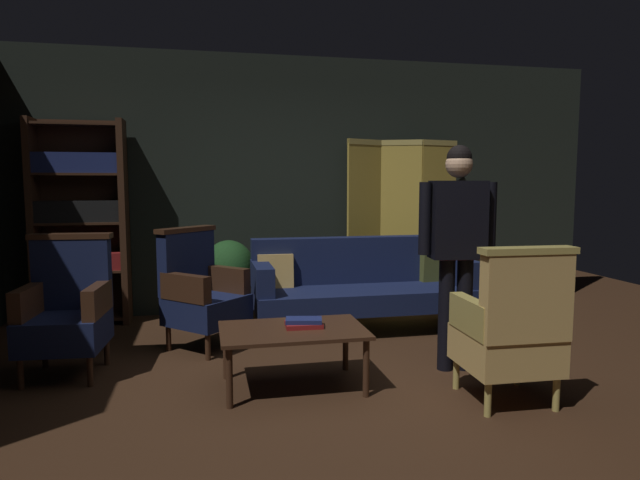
{
  "coord_description": "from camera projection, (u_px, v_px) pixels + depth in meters",
  "views": [
    {
      "loc": [
        -0.94,
        -3.61,
        1.43
      ],
      "look_at": [
        0.0,
        0.8,
        0.95
      ],
      "focal_mm": 30.61,
      "sensor_mm": 36.0,
      "label": 1
    }
  ],
  "objects": [
    {
      "name": "ground_plane",
      "position": [
        343.0,
        385.0,
        3.86
      ],
      "size": [
        10.0,
        10.0,
        0.0
      ],
      "primitive_type": "plane",
      "color": "#331E11"
    },
    {
      "name": "back_wall",
      "position": [
        289.0,
        185.0,
        6.09
      ],
      "size": [
        7.2,
        0.1,
        2.8
      ],
      "primitive_type": "cube",
      "color": "black",
      "rests_on": "ground_plane"
    },
    {
      "name": "folding_screen",
      "position": [
        401.0,
        222.0,
        6.16
      ],
      "size": [
        1.31,
        0.22,
        1.9
      ],
      "color": "#B29338",
      "rests_on": "ground_plane"
    },
    {
      "name": "bookshelf",
      "position": [
        80.0,
        218.0,
        5.43
      ],
      "size": [
        0.9,
        0.32,
        2.05
      ],
      "color": "#382114",
      "rests_on": "ground_plane"
    },
    {
      "name": "velvet_couch",
      "position": [
        361.0,
        283.0,
        5.33
      ],
      "size": [
        2.12,
        0.78,
        0.88
      ],
      "color": "#382114",
      "rests_on": "ground_plane"
    },
    {
      "name": "coffee_table",
      "position": [
        293.0,
        335.0,
        3.78
      ],
      "size": [
        1.0,
        0.64,
        0.42
      ],
      "color": "#382114",
      "rests_on": "ground_plane"
    },
    {
      "name": "armchair_gilt_accent",
      "position": [
        511.0,
        329.0,
        3.49
      ],
      "size": [
        0.6,
        0.59,
        1.04
      ],
      "color": "tan",
      "rests_on": "ground_plane"
    },
    {
      "name": "armchair_wing_left",
      "position": [
        67.0,
        309.0,
        4.04
      ],
      "size": [
        0.63,
        0.62,
        1.04
      ],
      "color": "#382114",
      "rests_on": "ground_plane"
    },
    {
      "name": "armchair_wing_right",
      "position": [
        201.0,
        292.0,
        4.7
      ],
      "size": [
        0.82,
        0.82,
        1.04
      ],
      "color": "#382114",
      "rests_on": "ground_plane"
    },
    {
      "name": "standing_figure",
      "position": [
        457.0,
        236.0,
        4.08
      ],
      "size": [
        0.59,
        0.26,
        1.7
      ],
      "color": "black",
      "rests_on": "ground_plane"
    },
    {
      "name": "potted_plant",
      "position": [
        229.0,
        275.0,
        5.58
      ],
      "size": [
        0.55,
        0.55,
        0.84
      ],
      "color": "brown",
      "rests_on": "ground_plane"
    },
    {
      "name": "book_red_leather",
      "position": [
        304.0,
        325.0,
        3.81
      ],
      "size": [
        0.26,
        0.19,
        0.03
      ],
      "primitive_type": "cube",
      "rotation": [
        0.0,
        0.0,
        -0.05
      ],
      "color": "maroon",
      "rests_on": "coffee_table"
    },
    {
      "name": "book_navy_cloth",
      "position": [
        304.0,
        320.0,
        3.81
      ],
      "size": [
        0.27,
        0.19,
        0.03
      ],
      "primitive_type": "cube",
      "rotation": [
        0.0,
        0.0,
        -0.19
      ],
      "color": "navy",
      "rests_on": "book_red_leather"
    }
  ]
}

